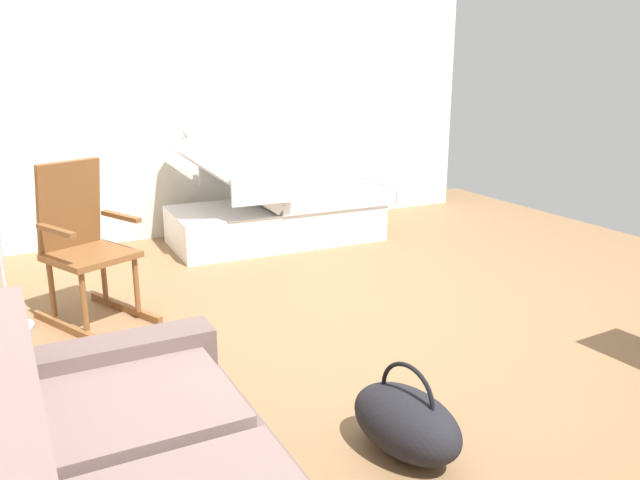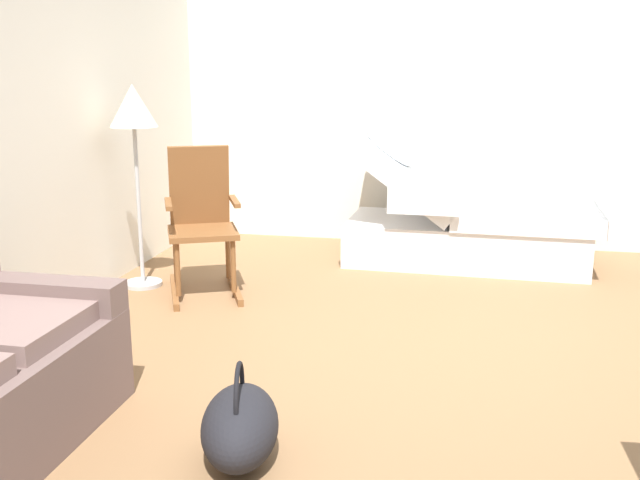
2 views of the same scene
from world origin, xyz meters
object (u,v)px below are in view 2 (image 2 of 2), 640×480
(floor_lamp, at_px, (134,120))
(rocking_chair, at_px, (202,223))
(hospital_bed, at_px, (467,226))
(duffel_bag, at_px, (240,426))

(floor_lamp, bearing_deg, rocking_chair, -91.45)
(hospital_bed, relative_size, floor_lamp, 1.41)
(rocking_chair, height_order, duffel_bag, rocking_chair)
(duffel_bag, bearing_deg, hospital_bed, -14.47)
(hospital_bed, distance_m, floor_lamp, 2.79)
(floor_lamp, bearing_deg, duffel_bag, -146.59)
(rocking_chair, bearing_deg, duffel_bag, -156.00)
(floor_lamp, distance_m, duffel_bag, 2.89)
(hospital_bed, relative_size, duffel_bag, 3.39)
(floor_lamp, xyz_separation_m, duffel_bag, (-2.24, -1.48, -1.07))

